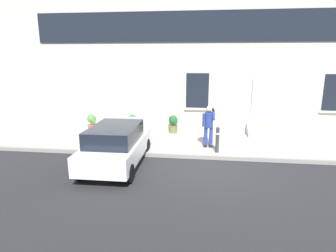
{
  "coord_description": "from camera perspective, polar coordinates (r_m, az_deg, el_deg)",
  "views": [
    {
      "loc": [
        -0.1,
        -9.53,
        3.84
      ],
      "look_at": [
        -1.51,
        1.6,
        1.1
      ],
      "focal_mm": 30.59,
      "sensor_mm": 36.0,
      "label": 1
    }
  ],
  "objects": [
    {
      "name": "planter_olive",
      "position": [
        14.15,
        1.06,
        0.51
      ],
      "size": [
        0.44,
        0.44,
        0.86
      ],
      "color": "#606B38",
      "rests_on": "sidewalk"
    },
    {
      "name": "planter_terracotta",
      "position": [
        14.92,
        -14.92,
        0.73
      ],
      "size": [
        0.44,
        0.44,
        0.86
      ],
      "color": "#B25B38",
      "rests_on": "sidewalk"
    },
    {
      "name": "ground_plane",
      "position": [
        10.28,
        7.33,
        -8.34
      ],
      "size": [
        80.0,
        80.0,
        0.0
      ],
      "primitive_type": "plane",
      "color": "#232326"
    },
    {
      "name": "hatchback_car_white",
      "position": [
        10.37,
        -10.22,
        -3.62
      ],
      "size": [
        1.82,
        4.08,
        1.5
      ],
      "color": "white",
      "rests_on": "ground"
    },
    {
      "name": "person_on_phone",
      "position": [
        11.83,
        8.11,
        0.45
      ],
      "size": [
        0.51,
        0.46,
        1.75
      ],
      "rotation": [
        0.0,
        0.0,
        0.3
      ],
      "color": "navy",
      "rests_on": "sidewalk"
    },
    {
      "name": "curb_edge",
      "position": [
        11.13,
        7.35,
        -6.17
      ],
      "size": [
        24.0,
        0.12,
        0.15
      ],
      "primitive_type": "cube",
      "color": "gray",
      "rests_on": "ground"
    },
    {
      "name": "sidewalk",
      "position": [
        12.9,
        7.36,
        -3.37
      ],
      "size": [
        24.0,
        3.6,
        0.15
      ],
      "primitive_type": "cube",
      "color": "#99968E",
      "rests_on": "ground"
    },
    {
      "name": "planter_charcoal",
      "position": [
        14.45,
        -7.09,
        0.68
      ],
      "size": [
        0.44,
        0.44,
        0.86
      ],
      "color": "#2D2D30",
      "rests_on": "sidewalk"
    },
    {
      "name": "bollard_near_person",
      "position": [
        11.34,
        9.82,
        -2.49
      ],
      "size": [
        0.15,
        0.15,
        1.04
      ],
      "color": "#333338",
      "rests_on": "sidewalk"
    },
    {
      "name": "entrance_stoop",
      "position": [
        14.49,
        18.41,
        -0.99
      ],
      "size": [
        1.53,
        0.96,
        0.48
      ],
      "color": "#9E998E",
      "rests_on": "sidewalk"
    },
    {
      "name": "building_facade",
      "position": [
        14.82,
        7.84,
        13.16
      ],
      "size": [
        24.0,
        1.52,
        7.5
      ],
      "color": "beige",
      "rests_on": "ground"
    }
  ]
}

